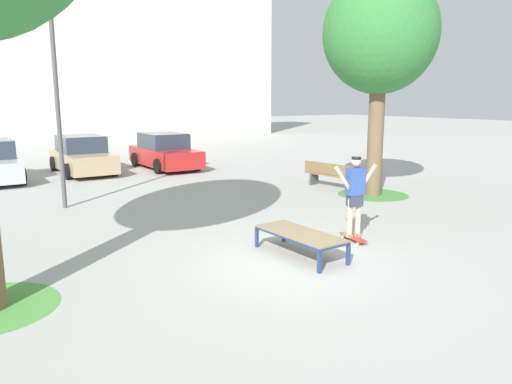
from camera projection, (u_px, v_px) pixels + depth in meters
ground_plane at (290, 265)px, 8.82m from camera, size 120.00×120.00×0.00m
building_facade at (58, 39)px, 33.12m from camera, size 32.79×4.00×13.82m
skate_box at (300, 235)px, 9.27m from camera, size 0.82×1.92×0.46m
skateboard at (353, 238)px, 10.29m from camera, size 0.37×0.82×0.09m
skater at (355, 191)px, 10.10m from camera, size 0.99×0.34×1.69m
tree_near_right at (380, 35)px, 14.34m from camera, size 3.37×3.37×6.61m
grass_patch_near_right at (373, 195)px, 15.25m from camera, size 2.17×2.17×0.01m
car_tan at (82, 156)px, 19.51m from camera, size 1.95×4.22×1.50m
car_red at (165, 152)px, 20.87m from camera, size 1.95×4.21×1.50m
park_bench at (335, 175)px, 16.26m from camera, size 0.75×2.44×0.83m
light_post at (54, 64)px, 12.72m from camera, size 0.36×0.36×5.83m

